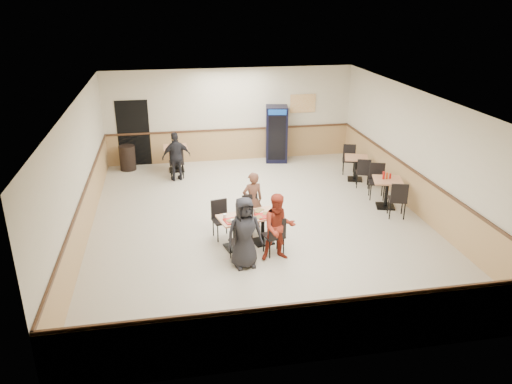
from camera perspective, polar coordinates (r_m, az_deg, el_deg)
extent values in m
plane|color=beige|center=(12.13, 0.36, -3.44)|extent=(10.00, 10.00, 0.00)
plane|color=silver|center=(11.18, 0.40, 10.60)|extent=(10.00, 10.00, 0.00)
plane|color=beige|center=(16.33, -2.93, 8.77)|extent=(8.00, 0.00, 8.00)
plane|color=beige|center=(7.14, 7.99, -9.34)|extent=(8.00, 0.00, 8.00)
plane|color=beige|center=(11.55, -19.53, 1.97)|extent=(0.00, 10.00, 10.00)
plane|color=beige|center=(12.89, 18.17, 4.15)|extent=(0.00, 10.00, 10.00)
cube|color=tan|center=(16.57, -2.86, 5.38)|extent=(7.98, 0.03, 1.00)
cube|color=tan|center=(13.21, 17.61, 0.01)|extent=(0.03, 9.98, 1.00)
cube|color=#472B19|center=(16.41, -2.89, 7.14)|extent=(7.98, 0.04, 0.06)
cube|color=black|center=(16.32, -13.82, 6.53)|extent=(1.00, 0.02, 2.10)
cube|color=orange|center=(16.70, 5.38, 10.05)|extent=(0.85, 0.02, 0.60)
cube|color=black|center=(10.95, -2.40, -6.28)|extent=(0.51, 0.51, 0.04)
cylinder|color=black|center=(10.80, -2.43, -4.69)|extent=(0.08, 0.08, 0.64)
cube|color=tan|center=(10.66, -2.46, -3.11)|extent=(0.79, 0.79, 0.04)
cube|color=black|center=(11.17, 0.77, -5.66)|extent=(0.51, 0.51, 0.04)
cylinder|color=black|center=(11.02, 0.78, -4.10)|extent=(0.08, 0.08, 0.64)
cube|color=tan|center=(10.88, 0.79, -2.54)|extent=(0.79, 0.79, 0.04)
imported|color=black|center=(9.93, -1.32, -4.66)|extent=(0.79, 0.57, 1.50)
imported|color=maroon|center=(10.21, 2.61, -4.06)|extent=(0.70, 0.55, 1.44)
imported|color=brown|center=(11.59, -0.38, -0.96)|extent=(0.56, 0.42, 1.38)
imported|color=black|center=(14.79, -9.09, 4.02)|extent=(0.91, 0.55, 1.45)
cube|color=#AC0F0B|center=(10.75, 1.09, -2.69)|extent=(0.48, 0.40, 0.02)
cube|color=#AC0F0B|center=(10.53, -2.48, -3.25)|extent=(0.48, 0.40, 0.02)
cylinder|color=white|center=(10.52, -2.72, -3.32)|extent=(0.22, 0.22, 0.01)
cube|color=#A26F3F|center=(10.52, -2.72, -3.26)|extent=(0.29, 0.27, 0.02)
cylinder|color=white|center=(10.97, 0.27, -2.19)|extent=(0.22, 0.22, 0.01)
cube|color=#A26F3F|center=(10.97, 0.27, -2.13)|extent=(0.28, 0.29, 0.02)
cylinder|color=white|center=(10.63, 0.04, -3.01)|extent=(0.22, 0.22, 0.01)
cube|color=#A26F3F|center=(10.63, 0.04, -2.96)|extent=(0.28, 0.23, 0.02)
cylinder|color=white|center=(10.58, -0.94, -3.14)|extent=(0.22, 0.22, 0.01)
cube|color=#A26F3F|center=(10.58, -0.94, -3.08)|extent=(0.25, 0.17, 0.02)
cylinder|color=white|center=(10.83, 1.45, -2.54)|extent=(0.22, 0.22, 0.01)
cube|color=#A26F3F|center=(10.83, 1.45, -2.48)|extent=(0.27, 0.21, 0.02)
cylinder|color=white|center=(10.70, -2.08, -2.61)|extent=(0.08, 0.08, 0.09)
cylinder|color=white|center=(10.65, -3.59, -2.75)|extent=(0.08, 0.08, 0.09)
cylinder|color=white|center=(10.38, -2.73, -3.41)|extent=(0.08, 0.08, 0.09)
cylinder|color=white|center=(10.42, -1.70, -3.30)|extent=(0.08, 0.08, 0.09)
cylinder|color=#B3B9C7|center=(10.77, -0.26, -2.34)|extent=(0.07, 0.07, 0.12)
cylinder|color=#B3B9C7|center=(10.79, -0.68, -2.30)|extent=(0.07, 0.07, 0.12)
ellipsoid|color=white|center=(10.73, -0.69, -2.51)|extent=(0.14, 0.14, 0.10)
cube|color=black|center=(13.39, 14.53, -1.57)|extent=(0.57, 0.57, 0.04)
cylinder|color=black|center=(13.25, 14.68, -0.12)|extent=(0.09, 0.09, 0.69)
cube|color=tan|center=(13.13, 14.83, 1.31)|extent=(0.88, 0.88, 0.04)
cube|color=black|center=(15.13, 11.22, 1.45)|extent=(0.54, 0.54, 0.04)
cylinder|color=black|center=(15.02, 11.31, 2.67)|extent=(0.09, 0.09, 0.64)
cube|color=tan|center=(14.92, 11.41, 3.87)|extent=(0.84, 0.84, 0.04)
cylinder|color=#B1120C|center=(13.09, 14.39, 1.86)|extent=(0.06, 0.06, 0.20)
cylinder|color=#D14B1B|center=(13.13, 14.74, 1.82)|extent=(0.06, 0.06, 0.17)
cylinder|color=#B1120C|center=(13.17, 15.09, 1.78)|extent=(0.05, 0.05, 0.14)
cube|color=black|center=(15.84, -9.05, 2.53)|extent=(0.47, 0.47, 0.04)
cylinder|color=black|center=(15.72, -9.13, 3.80)|extent=(0.09, 0.09, 0.70)
cube|color=tan|center=(15.62, -9.21, 5.06)|extent=(0.74, 0.74, 0.04)
cube|color=black|center=(16.34, 2.36, 6.65)|extent=(0.79, 0.78, 1.82)
cube|color=black|center=(16.02, 2.42, 6.16)|extent=(0.55, 0.12, 1.44)
cube|color=navy|center=(15.80, 2.47, 9.09)|extent=(0.57, 0.12, 0.17)
cylinder|color=black|center=(16.10, -14.48, 3.81)|extent=(0.49, 0.49, 0.78)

